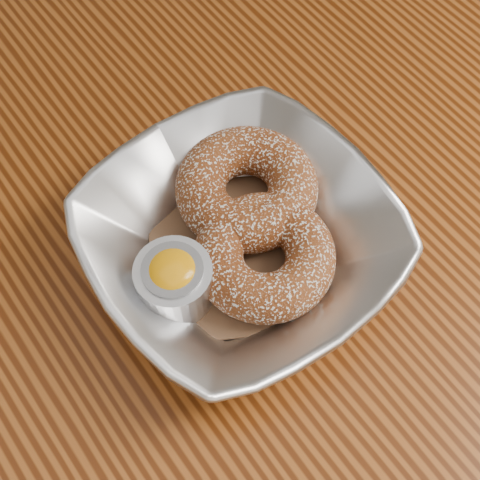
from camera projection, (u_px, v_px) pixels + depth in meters
ground_plane at (251, 447)px, 1.20m from camera, size 4.00×4.00×0.00m
table at (262, 303)px, 0.63m from camera, size 1.20×0.80×0.75m
serving_bowl at (240, 241)px, 0.52m from camera, size 0.23×0.23×0.06m
parchment at (240, 253)px, 0.54m from camera, size 0.20×0.20×0.00m
donut_back at (247, 188)px, 0.54m from camera, size 0.13×0.13×0.04m
donut_front at (264, 256)px, 0.51m from camera, size 0.13×0.13×0.04m
ramekin at (174, 280)px, 0.50m from camera, size 0.06×0.06×0.05m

